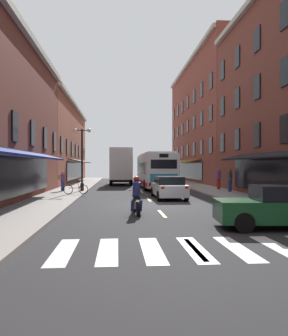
{
  "coord_description": "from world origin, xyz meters",
  "views": [
    {
      "loc": [
        -1.96,
        -18.63,
        2.12
      ],
      "look_at": [
        0.4,
        12.13,
        1.94
      ],
      "focal_mm": 36.9,
      "sensor_mm": 36.0,
      "label": 1
    }
  ],
  "objects": [
    {
      "name": "pedestrian_far",
      "position": [
        6.56,
        9.92,
        1.08
      ],
      "size": [
        0.36,
        0.36,
        1.81
      ],
      "rotation": [
        0.0,
        0.0,
        4.7
      ],
      "color": "maroon",
      "rests_on": "sidewalk_right"
    },
    {
      "name": "sidewalk_left",
      "position": [
        -5.9,
        0.0,
        0.07
      ],
      "size": [
        3.0,
        80.0,
        0.14
      ],
      "primitive_type": "cube",
      "color": "gray",
      "rests_on": "ground"
    },
    {
      "name": "motorcycle_rider",
      "position": [
        -1.14,
        -3.6,
        0.71
      ],
      "size": [
        0.62,
        2.07,
        1.66
      ],
      "color": "black",
      "rests_on": "ground"
    },
    {
      "name": "sedan_near",
      "position": [
        1.33,
        3.47,
        0.73
      ],
      "size": [
        1.94,
        4.62,
        1.44
      ],
      "color": "silver",
      "rests_on": "ground"
    },
    {
      "name": "street_lamp_twin",
      "position": [
        -4.79,
        9.16,
        2.91
      ],
      "size": [
        1.42,
        0.32,
        4.98
      ],
      "color": "black",
      "rests_on": "sidewalk_left"
    },
    {
      "name": "bicycle_near",
      "position": [
        -4.88,
        5.85,
        0.5
      ],
      "size": [
        1.71,
        0.48,
        0.91
      ],
      "color": "black",
      "rests_on": "sidewalk_left"
    },
    {
      "name": "lane_centre_dashes",
      "position": [
        0.0,
        -0.25,
        0.0
      ],
      "size": [
        0.14,
        73.9,
        0.01
      ],
      "color": "#DBCC4C",
      "rests_on": "ground"
    },
    {
      "name": "pedestrian_near",
      "position": [
        -6.31,
        9.03,
        0.97
      ],
      "size": [
        0.53,
        0.42,
        1.58
      ],
      "rotation": [
        0.0,
        0.0,
        5.09
      ],
      "color": "navy",
      "rests_on": "sidewalk_left"
    },
    {
      "name": "crosswalk_near",
      "position": [
        0.0,
        -10.0,
        0.0
      ],
      "size": [
        7.1,
        2.8,
        0.01
      ],
      "color": "silver",
      "rests_on": "ground"
    },
    {
      "name": "ground_plane",
      "position": [
        0.0,
        0.0,
        -0.05
      ],
      "size": [
        34.8,
        80.0,
        0.1
      ],
      "primitive_type": "cube",
      "color": "#28282B"
    },
    {
      "name": "transit_bus",
      "position": [
        1.54,
        13.43,
        1.72
      ],
      "size": [
        2.75,
        11.2,
        3.28
      ],
      "color": "white",
      "rests_on": "ground"
    },
    {
      "name": "pedestrian_mid",
      "position": [
        6.69,
        7.4,
        1.05
      ],
      "size": [
        0.36,
        0.36,
        1.76
      ],
      "rotation": [
        0.0,
        0.0,
        5.71
      ],
      "color": "navy",
      "rests_on": "sidewalk_right"
    },
    {
      "name": "box_truck",
      "position": [
        -1.57,
        20.19,
        2.06
      ],
      "size": [
        2.52,
        7.55,
        4.04
      ],
      "color": "black",
      "rests_on": "ground"
    },
    {
      "name": "sidewalk_right",
      "position": [
        5.9,
        0.0,
        0.07
      ],
      "size": [
        3.0,
        80.0,
        0.14
      ],
      "primitive_type": "cube",
      "color": "gray",
      "rests_on": "ground"
    }
  ]
}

